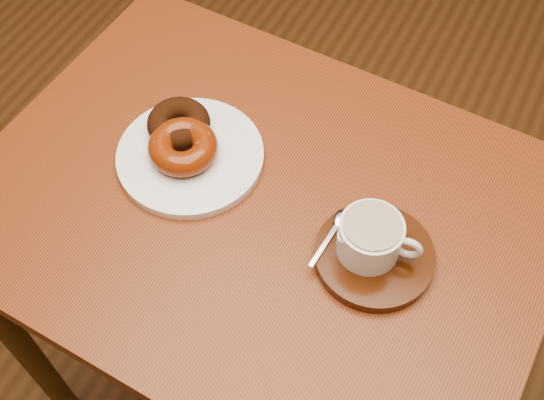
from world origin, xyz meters
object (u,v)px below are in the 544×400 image
at_px(coffee_cup, 371,237).
at_px(cafe_table, 261,246).
at_px(saucer, 374,256).
at_px(donut_plate, 190,156).

bearing_deg(coffee_cup, cafe_table, 169.64).
bearing_deg(saucer, donut_plate, 173.49).
distance_m(saucer, coffee_cup, 0.04).
xyz_separation_m(cafe_table, saucer, (0.19, -0.01, 0.14)).
xyz_separation_m(saucer, coffee_cup, (-0.01, 0.00, 0.04)).
bearing_deg(cafe_table, donut_plate, 172.32).
height_order(cafe_table, saucer, saucer).
distance_m(cafe_table, donut_plate, 0.19).
bearing_deg(cafe_table, coffee_cup, -1.04).
height_order(cafe_table, donut_plate, donut_plate).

